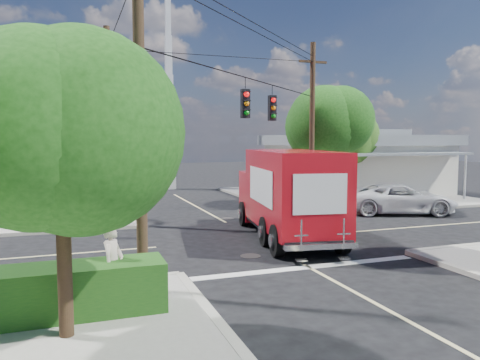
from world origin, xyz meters
name	(u,v)px	position (x,y,z in m)	size (l,w,h in m)	color
ground	(257,239)	(0.00, 0.00, 0.00)	(120.00, 120.00, 0.00)	black
sidewalk_ne	(344,195)	(10.88, 10.88, 0.07)	(14.12, 14.12, 0.14)	gray
road_markings	(272,247)	(0.00, -1.47, 0.01)	(32.00, 32.00, 0.01)	beige
building_ne	(356,162)	(12.50, 11.97, 2.32)	(11.80, 10.20, 4.50)	silver
radio_tower	(169,118)	(0.50, 20.00, 5.64)	(0.80, 0.80, 17.00)	silver
tree_sw_front	(60,119)	(-6.99, -7.54, 4.33)	(3.88, 3.78, 6.03)	#422D1C
tree_ne_front	(330,125)	(7.21, 6.76, 4.77)	(4.21, 4.14, 6.66)	#422D1C
tree_ne_back	(348,136)	(9.81, 8.96, 4.19)	(3.77, 3.66, 5.82)	#422D1C
palm_nw_front	(56,117)	(-7.50, 7.50, 5.04)	(3.01, 3.08, 5.59)	#422D1C
palm_nw_back	(14,125)	(-9.50, 9.00, 4.67)	(3.01, 3.08, 5.19)	#422D1C
utility_poles	(207,122)	(-1.58, 1.60, 4.67)	(12.00, 10.68, 9.00)	#473321
picket_fence	(29,284)	(-7.80, -5.60, 0.68)	(5.94, 0.06, 1.00)	silver
hedge_sw	(16,296)	(-8.00, -6.40, 0.69)	(6.20, 1.20, 1.10)	#1A4915
vending_boxes	(323,197)	(6.50, 6.20, 0.69)	(1.90, 0.50, 1.10)	#B1202C
delivery_truck	(287,194)	(1.20, -0.24, 1.79)	(3.71, 8.40, 3.52)	black
parked_car	(400,199)	(9.61, 3.43, 0.79)	(2.63, 5.70, 1.58)	silver
pedestrian	(113,265)	(-6.00, -6.14, 1.10)	(0.70, 0.46, 1.92)	beige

